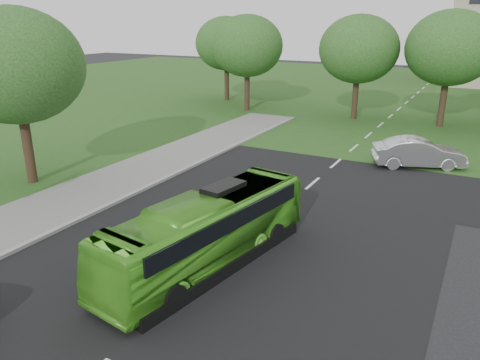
{
  "coord_description": "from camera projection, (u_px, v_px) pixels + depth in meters",
  "views": [
    {
      "loc": [
        7.44,
        -11.92,
        8.1
      ],
      "look_at": [
        -1.41,
        4.65,
        1.6
      ],
      "focal_mm": 35.0,
      "sensor_mm": 36.0,
      "label": 1
    }
  ],
  "objects": [
    {
      "name": "tree_park_f",
      "position": [
        226.0,
        44.0,
        47.32
      ],
      "size": [
        6.28,
        6.28,
        8.38
      ],
      "color": "black",
      "rests_on": "ground"
    },
    {
      "name": "sedan",
      "position": [
        418.0,
        153.0,
        26.74
      ],
      "size": [
        5.35,
        3.58,
        1.67
      ],
      "primitive_type": "imported",
      "rotation": [
        0.0,
        0.0,
        1.97
      ],
      "color": "silver",
      "rests_on": "ground"
    },
    {
      "name": "tree_park_c",
      "position": [
        450.0,
        48.0,
        35.19
      ],
      "size": [
        6.65,
        6.65,
        8.83
      ],
      "color": "black",
      "rests_on": "ground"
    },
    {
      "name": "tree_side_near",
      "position": [
        15.0,
        66.0,
        22.54
      ],
      "size": [
        6.58,
        6.58,
        8.74
      ],
      "color": "black",
      "rests_on": "ground"
    },
    {
      "name": "tree_park_b",
      "position": [
        359.0,
        49.0,
        38.09
      ],
      "size": [
        6.48,
        6.48,
        8.5
      ],
      "color": "black",
      "rests_on": "ground"
    },
    {
      "name": "tree_park_a",
      "position": [
        247.0,
        46.0,
        41.75
      ],
      "size": [
        6.41,
        6.41,
        8.51
      ],
      "color": "black",
      "rests_on": "ground"
    },
    {
      "name": "bus",
      "position": [
        208.0,
        231.0,
        15.91
      ],
      "size": [
        3.52,
        9.21,
        2.5
      ],
      "primitive_type": "imported",
      "rotation": [
        0.0,
        0.0,
        -0.16
      ],
      "color": "#54B829",
      "rests_on": "ground"
    },
    {
      "name": "street_surfaces",
      "position": [
        366.0,
        132.0,
        35.02
      ],
      "size": [
        120.0,
        120.0,
        0.15
      ],
      "color": "black",
      "rests_on": "ground"
    },
    {
      "name": "ground",
      "position": [
        212.0,
        270.0,
        15.89
      ],
      "size": [
        160.0,
        160.0,
        0.0
      ],
      "primitive_type": "plane",
      "color": "black",
      "rests_on": "ground"
    }
  ]
}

